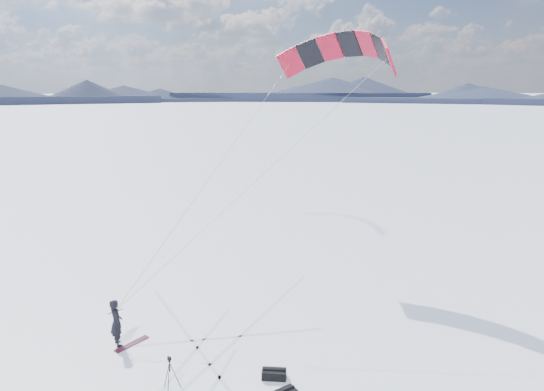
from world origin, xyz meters
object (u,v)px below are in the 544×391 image
snowkiter (118,345)px  snowboard (132,344)px  tripod (170,369)px  gear_bag_b (274,374)px

snowkiter → snowboard: snowkiter is taller
snowboard → tripod: size_ratio=1.18×
snowboard → tripod: 3.38m
snowkiter → tripod: size_ratio=1.54×
gear_bag_b → snowkiter: bearing=165.3°
snowboard → tripod: bearing=-104.1°
snowboard → gear_bag_b: 5.61m
snowkiter → tripod: (1.03, -3.47, 0.75)m
snowboard → snowkiter: bearing=130.2°
snowboard → gear_bag_b: size_ratio=1.57×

